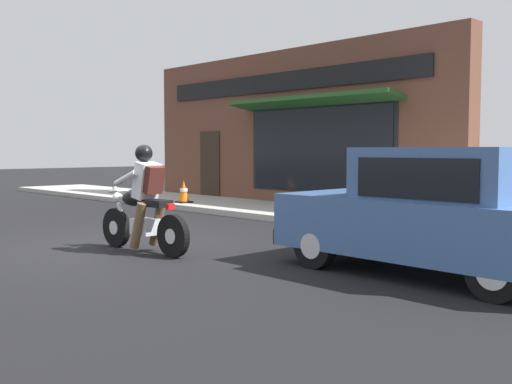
# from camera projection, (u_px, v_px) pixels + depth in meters

# --- Properties ---
(ground_plane) EXTENTS (80.00, 80.00, 0.00)m
(ground_plane) POSITION_uv_depth(u_px,v_px,m) (117.00, 245.00, 9.65)
(ground_plane) COLOR black
(sidewalk_curb) EXTENTS (2.60, 22.00, 0.14)m
(sidewalk_curb) POSITION_uv_depth(u_px,v_px,m) (239.00, 207.00, 15.48)
(sidewalk_curb) COLOR #ADAAA3
(sidewalk_curb) RESTS_ON ground
(storefront_building) EXTENTS (1.25, 10.74, 4.20)m
(storefront_building) POSITION_uv_depth(u_px,v_px,m) (287.00, 129.00, 16.20)
(storefront_building) COLOR brown
(storefront_building) RESTS_ON ground
(motorcycle_with_rider) EXTENTS (0.58, 2.02, 1.62)m
(motorcycle_with_rider) POSITION_uv_depth(u_px,v_px,m) (144.00, 207.00, 8.98)
(motorcycle_with_rider) COLOR black
(motorcycle_with_rider) RESTS_ON ground
(car_hatchback) EXTENTS (1.64, 3.78, 1.57)m
(car_hatchback) POSITION_uv_depth(u_px,v_px,m) (432.00, 213.00, 7.32)
(car_hatchback) COLOR black
(car_hatchback) RESTS_ON ground
(traffic_cone) EXTENTS (0.36, 0.36, 0.60)m
(traffic_cone) POSITION_uv_depth(u_px,v_px,m) (184.00, 192.00, 15.84)
(traffic_cone) COLOR black
(traffic_cone) RESTS_ON sidewalk_curb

